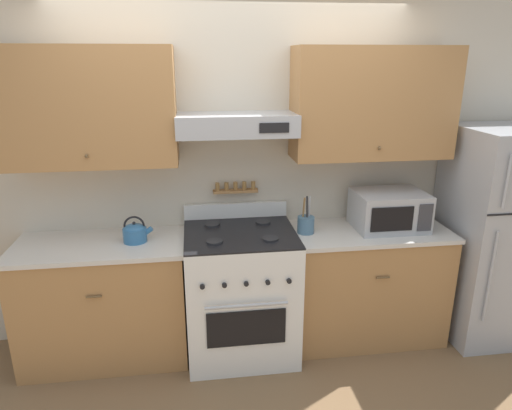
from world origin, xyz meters
TOP-DOWN VIEW (x-y plane):
  - ground_plane at (0.00, 0.00)m, footprint 16.00×16.00m
  - wall_back at (0.00, 0.56)m, footprint 5.20×0.46m
  - counter_left at (-0.99, 0.31)m, footprint 1.18×0.61m
  - counter_right at (0.99, 0.31)m, footprint 1.18×0.61m
  - stove_range at (-0.00, 0.25)m, footprint 0.79×0.73m
  - refrigerator at (2.02, 0.24)m, footprint 0.78×0.72m
  - tea_kettle at (-0.73, 0.31)m, footprint 0.21×0.16m
  - microwave at (1.14, 0.33)m, footprint 0.52×0.40m
  - utensil_crock at (0.49, 0.31)m, footprint 0.12×0.12m

SIDE VIEW (x-z plane):
  - ground_plane at x=0.00m, z-range 0.00..0.00m
  - counter_right at x=0.99m, z-range 0.00..0.90m
  - counter_left at x=-0.99m, z-range 0.00..0.90m
  - stove_range at x=0.00m, z-range -0.05..1.02m
  - refrigerator at x=2.02m, z-range 0.00..1.66m
  - utensil_crock at x=0.49m, z-range 0.83..1.11m
  - tea_kettle at x=-0.73m, z-range 0.88..1.06m
  - microwave at x=1.14m, z-range 0.90..1.18m
  - wall_back at x=0.00m, z-range 0.20..2.75m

